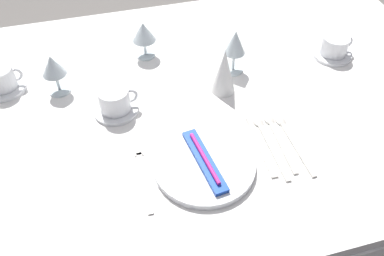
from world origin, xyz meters
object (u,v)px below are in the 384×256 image
spoon_soup (267,139)px  spoon_dessert (277,135)px  coffee_cup_left (1,78)px  wine_glass_centre (144,33)px  toothbrush_package (205,160)px  coffee_cup_right (335,45)px  wine_glass_left (53,67)px  dinner_knife (262,147)px  wine_glass_right (235,44)px  coffee_cup_far (115,99)px  spoon_tea (290,137)px  dinner_plate (205,164)px  fork_outer (143,173)px  napkin_folded (224,71)px

spoon_soup → spoon_dessert: 0.03m
coffee_cup_left → wine_glass_centre: wine_glass_centre is taller
toothbrush_package → coffee_cup_right: coffee_cup_right is taller
coffee_cup_left → wine_glass_left: size_ratio=0.83×
spoon_soup → wine_glass_centre: wine_glass_centre is taller
dinner_knife → wine_glass_right: bearing=83.9°
coffee_cup_far → spoon_tea: bearing=-27.5°
dinner_plate → fork_outer: size_ratio=1.17×
dinner_plate → fork_outer: 0.16m
toothbrush_package → spoon_tea: (0.25, 0.03, -0.02)m
spoon_tea → coffee_cup_left: (-0.75, 0.41, 0.04)m
spoon_tea → napkin_folded: (-0.11, 0.23, 0.07)m
dinner_plate → dinner_knife: (0.16, 0.02, -0.01)m
fork_outer → spoon_dessert: size_ratio=1.02×
spoon_soup → wine_glass_centre: size_ratio=1.88×
dinner_plate → coffee_cup_far: bearing=125.3°
dinner_knife → toothbrush_package: bearing=-172.8°
fork_outer → napkin_folded: bearing=40.7°
spoon_tea → coffee_cup_left: size_ratio=2.12×
wine_glass_right → dinner_knife: bearing=-96.1°
fork_outer → napkin_folded: napkin_folded is taller
dinner_plate → coffee_cup_right: bearing=32.0°
dinner_knife → wine_glass_left: wine_glass_left is taller
toothbrush_package → napkin_folded: (0.14, 0.27, 0.05)m
wine_glass_right → napkin_folded: same height
coffee_cup_left → coffee_cup_right: coffee_cup_left is taller
dinner_plate → coffee_cup_right: size_ratio=2.39×
dinner_plate → wine_glass_centre: (-0.06, 0.50, 0.08)m
toothbrush_package → napkin_folded: 0.30m
toothbrush_package → wine_glass_centre: (-0.06, 0.50, 0.06)m
toothbrush_package → wine_glass_left: 0.52m
spoon_soup → wine_glass_right: size_ratio=1.60×
coffee_cup_far → spoon_soup: bearing=-30.4°
spoon_dessert → coffee_cup_right: (0.32, 0.29, 0.04)m
fork_outer → dinner_knife: same height
dinner_knife → wine_glass_left: size_ratio=1.68×
spoon_tea → coffee_cup_far: coffee_cup_far is taller
fork_outer → wine_glass_left: size_ratio=1.72×
dinner_knife → coffee_cup_right: (0.38, 0.32, 0.04)m
dinner_plate → spoon_soup: bearing=12.8°
coffee_cup_right → wine_glass_centre: (-0.60, 0.16, 0.05)m
spoon_soup → coffee_cup_far: 0.43m
fork_outer → dinner_knife: size_ratio=1.03×
coffee_cup_left → dinner_knife: bearing=-32.8°
spoon_soup → napkin_folded: napkin_folded is taller
spoon_tea → napkin_folded: size_ratio=1.55×
coffee_cup_far → dinner_knife: bearing=-34.8°
spoon_dessert → coffee_cup_right: coffee_cup_right is taller
fork_outer → wine_glass_right: (0.35, 0.33, 0.10)m
coffee_cup_right → coffee_cup_far: size_ratio=0.97×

